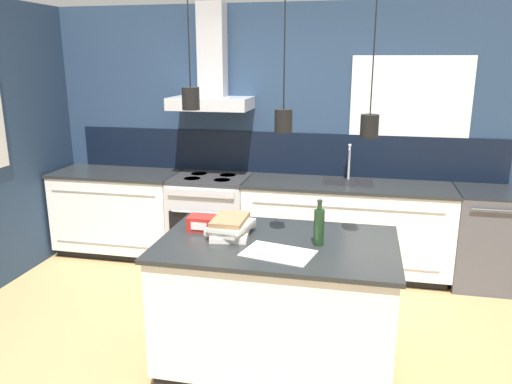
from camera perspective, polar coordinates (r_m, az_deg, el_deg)
name	(u,v)px	position (r m, az deg, el deg)	size (l,w,h in m)	color
ground_plane	(233,358)	(3.76, -2.64, -18.39)	(16.00, 16.00, 0.00)	tan
wall_back	(278,131)	(5.15, 2.50, 7.02)	(5.60, 2.16, 2.60)	navy
counter_run_left	(119,212)	(5.60, -15.37, -2.25)	(1.32, 0.64, 0.91)	black
counter_run_sink	(345,228)	(4.99, 10.18, -4.03)	(1.99, 0.64, 1.27)	black
oven_range	(211,219)	(5.21, -5.15, -3.12)	(0.78, 0.66, 0.91)	#B5B5BA
dishwasher	(486,238)	(5.13, 24.79, -4.79)	(0.61, 0.65, 0.91)	#4C4C51
kitchen_island	(277,304)	(3.47, 2.37, -12.68)	(1.56, 0.97, 0.91)	black
bottle_on_island	(319,226)	(3.22, 7.22, -3.90)	(0.07, 0.07, 0.30)	#193319
book_stack	(231,227)	(3.37, -2.92, -4.02)	(0.30, 0.38, 0.13)	silver
red_supply_box	(202,223)	(3.51, -6.17, -3.54)	(0.19, 0.15, 0.10)	red
paper_pile	(278,253)	(3.09, 2.57, -6.99)	(0.48, 0.36, 0.01)	silver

